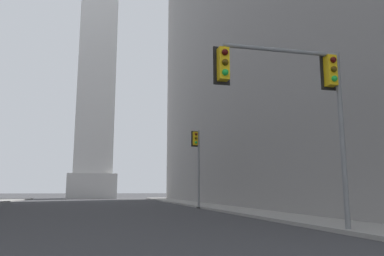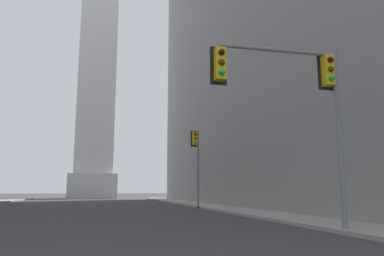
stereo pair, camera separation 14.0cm
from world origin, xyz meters
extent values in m
cube|color=gray|center=(11.94, 24.59, 0.07)|extent=(5.00, 81.97, 0.15)
cube|color=gray|center=(23.89, 32.64, 19.72)|extent=(23.25, 56.18, 39.45)
cube|color=silver|center=(0.00, 68.31, 2.17)|extent=(8.39, 8.39, 4.34)
cube|color=white|center=(0.00, 68.31, 31.16)|extent=(6.72, 6.72, 53.64)
cylinder|color=slate|center=(9.76, 8.90, 3.15)|extent=(0.18, 0.18, 6.30)
cylinder|color=#262626|center=(9.76, 8.90, 0.05)|extent=(0.40, 0.40, 0.10)
cube|color=#E5B20F|center=(9.47, 8.90, 5.60)|extent=(0.34, 0.34, 1.10)
cube|color=black|center=(9.47, 9.08, 5.60)|extent=(0.58, 0.04, 1.32)
sphere|color=#410907|center=(9.48, 8.71, 5.94)|extent=(0.22, 0.22, 0.22)
sphere|color=#483506|center=(9.48, 8.71, 5.60)|extent=(0.22, 0.22, 0.22)
sphere|color=green|center=(9.48, 8.71, 5.26)|extent=(0.22, 0.22, 0.22)
cylinder|color=slate|center=(7.62, 8.90, 6.20)|extent=(4.28, 0.14, 0.14)
sphere|color=slate|center=(9.76, 8.90, 6.20)|extent=(0.18, 0.18, 0.18)
cube|color=#E5B20F|center=(5.48, 8.90, 5.53)|extent=(0.34, 0.34, 1.10)
cube|color=black|center=(5.48, 9.08, 5.53)|extent=(0.58, 0.04, 1.32)
sphere|color=#410907|center=(5.48, 8.71, 5.87)|extent=(0.22, 0.22, 0.22)
sphere|color=#483506|center=(5.48, 8.71, 5.53)|extent=(0.22, 0.22, 0.22)
sphere|color=green|center=(5.48, 8.71, 5.19)|extent=(0.22, 0.22, 0.22)
cylinder|color=slate|center=(9.38, 27.46, 3.18)|extent=(0.18, 0.18, 6.37)
cylinder|color=#262626|center=(9.38, 27.46, 0.05)|extent=(0.40, 0.40, 0.10)
cube|color=#E5B20F|center=(9.09, 27.46, 5.67)|extent=(0.37, 0.37, 1.10)
cube|color=black|center=(9.07, 27.64, 5.67)|extent=(0.58, 0.09, 1.32)
sphere|color=#410907|center=(9.11, 27.27, 6.01)|extent=(0.22, 0.22, 0.22)
sphere|color=#483506|center=(9.11, 27.27, 5.67)|extent=(0.22, 0.22, 0.22)
sphere|color=green|center=(9.11, 27.27, 5.33)|extent=(0.22, 0.22, 0.22)
camera|label=1|loc=(1.76, -2.35, 1.41)|focal=35.00mm
camera|label=2|loc=(1.90, -2.38, 1.41)|focal=35.00mm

